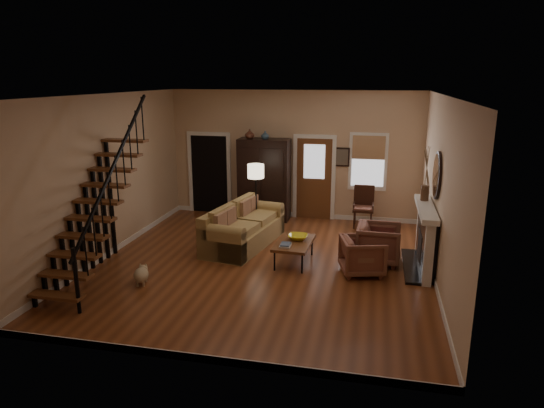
% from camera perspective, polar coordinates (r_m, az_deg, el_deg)
% --- Properties ---
extents(room, '(7.00, 7.33, 3.30)m').
position_cam_1_polar(room, '(11.03, -1.12, 3.70)').
color(room, brown).
rests_on(room, ground).
extents(staircase, '(0.94, 2.80, 3.20)m').
position_cam_1_polar(staircase, '(9.14, -20.32, 1.04)').
color(staircase, brown).
rests_on(staircase, ground).
extents(fireplace, '(0.33, 1.95, 2.30)m').
position_cam_1_polar(fireplace, '(9.77, 17.80, -3.15)').
color(fireplace, black).
rests_on(fireplace, ground).
extents(armoire, '(1.30, 0.60, 2.10)m').
position_cam_1_polar(armoire, '(12.51, -0.92, 2.90)').
color(armoire, black).
rests_on(armoire, ground).
extents(vase_a, '(0.24, 0.24, 0.25)m').
position_cam_1_polar(vase_a, '(12.31, -2.65, 8.23)').
color(vase_a, '#4C2619').
rests_on(vase_a, armoire).
extents(vase_b, '(0.20, 0.20, 0.21)m').
position_cam_1_polar(vase_b, '(12.22, -0.81, 8.11)').
color(vase_b, '#334C60').
rests_on(vase_b, armoire).
extents(sofa, '(1.41, 2.48, 0.87)m').
position_cam_1_polar(sofa, '(10.67, -3.33, -2.64)').
color(sofa, '#9F8048').
rests_on(sofa, ground).
extents(coffee_table, '(0.74, 1.19, 0.44)m').
position_cam_1_polar(coffee_table, '(9.75, 2.61, -5.67)').
color(coffee_table, brown).
rests_on(coffee_table, ground).
extents(bowl, '(0.40, 0.40, 0.10)m').
position_cam_1_polar(bowl, '(9.79, 3.07, -3.90)').
color(bowl, yellow).
rests_on(bowl, coffee_table).
extents(books, '(0.21, 0.29, 0.05)m').
position_cam_1_polar(books, '(9.41, 1.60, -4.82)').
color(books, beige).
rests_on(books, coffee_table).
extents(armchair_left, '(0.95, 0.94, 0.71)m').
position_cam_1_polar(armchair_left, '(9.33, 10.59, -6.00)').
color(armchair_left, maroon).
rests_on(armchair_left, ground).
extents(armchair_right, '(0.89, 0.87, 0.78)m').
position_cam_1_polar(armchair_right, '(9.94, 12.45, -4.57)').
color(armchair_right, maroon).
rests_on(armchair_right, ground).
extents(floor_lamp, '(0.38, 0.38, 1.67)m').
position_cam_1_polar(floor_lamp, '(11.35, -1.89, 0.53)').
color(floor_lamp, black).
rests_on(floor_lamp, ground).
extents(side_chair, '(0.54, 0.54, 1.02)m').
position_cam_1_polar(side_chair, '(12.13, 10.69, -0.36)').
color(side_chair, black).
rests_on(side_chair, ground).
extents(dog, '(0.37, 0.49, 0.32)m').
position_cam_1_polar(dog, '(9.09, -15.14, -8.19)').
color(dog, tan).
rests_on(dog, ground).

